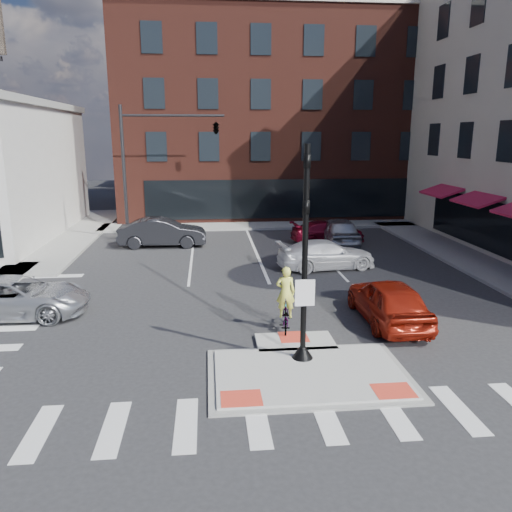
{
  "coord_description": "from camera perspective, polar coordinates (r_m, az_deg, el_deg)",
  "views": [
    {
      "loc": [
        -2.61,
        -12.57,
        6.33
      ],
      "look_at": [
        -0.88,
        5.06,
        2.0
      ],
      "focal_mm": 35.0,
      "sensor_mm": 36.0,
      "label": 1
    }
  ],
  "objects": [
    {
      "name": "signal_pole",
      "position": [
        13.81,
        5.54,
        -3.06
      ],
      "size": [
        0.6,
        0.6,
        5.98
      ],
      "color": "black",
      "rests_on": "refuge_island"
    },
    {
      "name": "sidewalk_n",
      "position": [
        35.58,
        3.57,
        3.59
      ],
      "size": [
        26.0,
        3.0,
        0.15
      ],
      "primitive_type": "cube",
      "color": "gray",
      "rests_on": "ground"
    },
    {
      "name": "building_n",
      "position": [
        44.94,
        1.64,
        15.61
      ],
      "size": [
        24.4,
        18.4,
        15.5
      ],
      "color": "#4B1F17",
      "rests_on": "ground"
    },
    {
      "name": "mast_arm_signal",
      "position": [
        30.59,
        -7.42,
        13.4
      ],
      "size": [
        6.1,
        2.24,
        8.0
      ],
      "color": "black",
      "rests_on": "ground"
    },
    {
      "name": "building_far_right",
      "position": [
        67.58,
        4.42,
        13.42
      ],
      "size": [
        12.0,
        12.0,
        12.0
      ],
      "primitive_type": "cube",
      "color": "brown",
      "rests_on": "ground"
    },
    {
      "name": "red_sedan",
      "position": [
        17.77,
        14.88,
        -4.96
      ],
      "size": [
        1.86,
        4.58,
        1.56
      ],
      "primitive_type": "imported",
      "rotation": [
        0.0,
        0.0,
        3.15
      ],
      "color": "maroon",
      "rests_on": "ground"
    },
    {
      "name": "refuge_island",
      "position": [
        14.07,
        5.84,
        -12.86
      ],
      "size": [
        5.4,
        4.65,
        0.13
      ],
      "color": "gray",
      "rests_on": "ground"
    },
    {
      "name": "white_pickup",
      "position": [
        24.27,
        8.04,
        0.16
      ],
      "size": [
        4.99,
        2.61,
        1.38
      ],
      "primitive_type": "imported",
      "rotation": [
        0.0,
        0.0,
        1.72
      ],
      "color": "white",
      "rests_on": "ground"
    },
    {
      "name": "building_far_left",
      "position": [
        64.6,
        -6.99,
        12.46
      ],
      "size": [
        10.0,
        12.0,
        10.0
      ],
      "primitive_type": "cube",
      "color": "slate",
      "rests_on": "ground"
    },
    {
      "name": "bg_car_red",
      "position": [
        30.22,
        8.22,
        2.75
      ],
      "size": [
        4.55,
        2.16,
        1.28
      ],
      "primitive_type": "imported",
      "rotation": [
        0.0,
        0.0,
        1.65
      ],
      "color": "maroon",
      "rests_on": "ground"
    },
    {
      "name": "sidewalk_e",
      "position": [
        26.99,
        24.39,
        -0.92
      ],
      "size": [
        3.0,
        24.0,
        0.15
      ],
      "primitive_type": "cube",
      "color": "gray",
      "rests_on": "ground"
    },
    {
      "name": "silver_suv",
      "position": [
        19.7,
        -25.87,
        -4.26
      ],
      "size": [
        5.17,
        2.42,
        1.43
      ],
      "primitive_type": "imported",
      "rotation": [
        0.0,
        0.0,
        1.56
      ],
      "color": "silver",
      "rests_on": "ground"
    },
    {
      "name": "bg_car_dark",
      "position": [
        29.33,
        -10.65,
        2.68
      ],
      "size": [
        5.01,
        1.8,
        1.65
      ],
      "primitive_type": "imported",
      "rotation": [
        0.0,
        0.0,
        1.56
      ],
      "color": "black",
      "rests_on": "ground"
    },
    {
      "name": "cyclist",
      "position": [
        16.55,
        3.37,
        -6.06
      ],
      "size": [
        0.84,
        1.79,
        2.18
      ],
      "rotation": [
        0.0,
        0.0,
        3.0
      ],
      "color": "#3F3F44",
      "rests_on": "ground"
    },
    {
      "name": "ground",
      "position": [
        14.32,
        5.63,
        -12.58
      ],
      "size": [
        120.0,
        120.0,
        0.0
      ],
      "primitive_type": "plane",
      "color": "#28282B",
      "rests_on": "ground"
    },
    {
      "name": "bg_car_silver",
      "position": [
        29.59,
        9.42,
        2.83
      ],
      "size": [
        2.23,
        4.94,
        1.65
      ],
      "primitive_type": "imported",
      "rotation": [
        0.0,
        0.0,
        3.08
      ],
      "color": "#ACADB3",
      "rests_on": "ground"
    }
  ]
}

